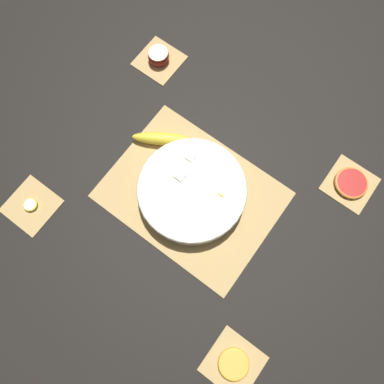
# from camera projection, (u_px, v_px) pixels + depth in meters

# --- Properties ---
(ground_plane) EXTENTS (6.00, 6.00, 0.00)m
(ground_plane) POSITION_uv_depth(u_px,v_px,m) (192.00, 195.00, 1.08)
(ground_plane) COLOR black
(bamboo_mat_center) EXTENTS (0.48, 0.36, 0.01)m
(bamboo_mat_center) POSITION_uv_depth(u_px,v_px,m) (192.00, 195.00, 1.08)
(bamboo_mat_center) COLOR tan
(bamboo_mat_center) RESTS_ON ground_plane
(coaster_mat_near_left) EXTENTS (0.13, 0.13, 0.01)m
(coaster_mat_near_left) POSITION_uv_depth(u_px,v_px,m) (350.00, 184.00, 1.09)
(coaster_mat_near_left) COLOR tan
(coaster_mat_near_left) RESTS_ON ground_plane
(coaster_mat_near_right) EXTENTS (0.13, 0.13, 0.01)m
(coaster_mat_near_right) POSITION_uv_depth(u_px,v_px,m) (159.00, 60.00, 1.20)
(coaster_mat_near_right) COLOR tan
(coaster_mat_near_right) RESTS_ON ground_plane
(coaster_mat_far_left) EXTENTS (0.13, 0.13, 0.01)m
(coaster_mat_far_left) POSITION_uv_depth(u_px,v_px,m) (233.00, 364.00, 0.95)
(coaster_mat_far_left) COLOR tan
(coaster_mat_far_left) RESTS_ON ground_plane
(coaster_mat_far_right) EXTENTS (0.13, 0.13, 0.01)m
(coaster_mat_far_right) POSITION_uv_depth(u_px,v_px,m) (31.00, 205.00, 1.07)
(coaster_mat_far_right) COLOR tan
(coaster_mat_far_right) RESTS_ON ground_plane
(fruit_salad_bowl) EXTENTS (0.30, 0.30, 0.07)m
(fruit_salad_bowl) POSITION_uv_depth(u_px,v_px,m) (192.00, 191.00, 1.04)
(fruit_salad_bowl) COLOR silver
(fruit_salad_bowl) RESTS_ON bamboo_mat_center
(whole_banana) EXTENTS (0.17, 0.13, 0.04)m
(whole_banana) POSITION_uv_depth(u_px,v_px,m) (163.00, 139.00, 1.10)
(whole_banana) COLOR yellow
(whole_banana) RESTS_ON bamboo_mat_center
(apple_half) EXTENTS (0.07, 0.07, 0.04)m
(apple_half) POSITION_uv_depth(u_px,v_px,m) (159.00, 56.00, 1.18)
(apple_half) COLOR #B72D23
(apple_half) RESTS_ON coaster_mat_near_right
(orange_slice_whole) EXTENTS (0.08, 0.08, 0.01)m
(orange_slice_whole) POSITION_uv_depth(u_px,v_px,m) (234.00, 364.00, 0.95)
(orange_slice_whole) COLOR #F9A338
(orange_slice_whole) RESTS_ON coaster_mat_far_left
(banana_coin_single) EXTENTS (0.04, 0.04, 0.01)m
(banana_coin_single) POSITION_uv_depth(u_px,v_px,m) (30.00, 205.00, 1.06)
(banana_coin_single) COLOR #F4EABC
(banana_coin_single) RESTS_ON coaster_mat_far_right
(grapefruit_slice) EXTENTS (0.10, 0.10, 0.01)m
(grapefruit_slice) POSITION_uv_depth(u_px,v_px,m) (351.00, 183.00, 1.08)
(grapefruit_slice) COLOR #B2231E
(grapefruit_slice) RESTS_ON coaster_mat_near_left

